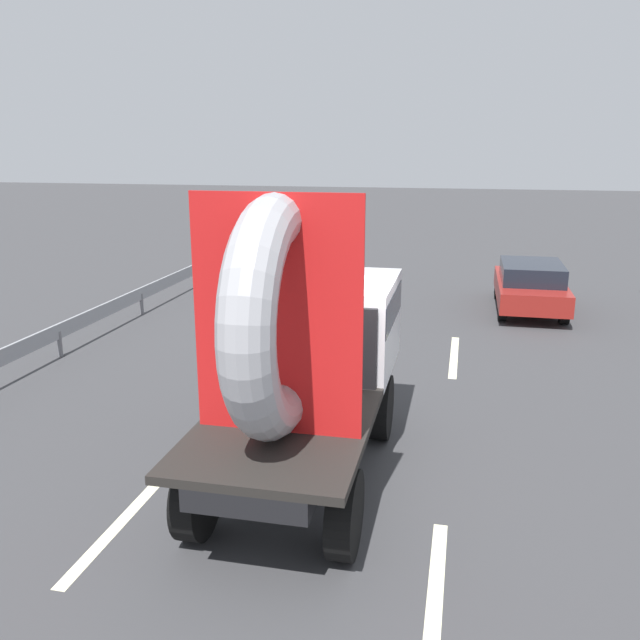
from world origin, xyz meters
TOP-DOWN VIEW (x-y plane):
  - ground_plane at (0.00, 0.00)m, footprint 120.00×120.00m
  - flatbed_truck at (-0.22, -0.24)m, footprint 2.02×5.02m
  - distant_sedan at (3.49, 9.68)m, footprint 1.72×4.01m
  - guardrail at (-6.48, 5.24)m, footprint 0.10×14.68m
  - lane_dash_left_near at (-2.08, -2.22)m, footprint 0.16×2.39m
  - lane_dash_left_far at (-2.08, 5.60)m, footprint 0.16×2.62m
  - lane_dash_right_near at (1.64, -2.65)m, footprint 0.16×2.54m
  - lane_dash_right_far at (1.64, 5.19)m, footprint 0.16×2.86m

SIDE VIEW (x-z plane):
  - ground_plane at x=0.00m, z-range 0.00..0.00m
  - lane_dash_left_near at x=-2.08m, z-range 0.00..0.01m
  - lane_dash_left_far at x=-2.08m, z-range 0.00..0.01m
  - lane_dash_right_near at x=1.64m, z-range 0.00..0.01m
  - lane_dash_right_far at x=1.64m, z-range 0.00..0.01m
  - guardrail at x=-6.48m, z-range 0.18..0.89m
  - distant_sedan at x=3.49m, z-range 0.05..1.35m
  - flatbed_truck at x=-0.22m, z-range -0.12..3.75m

